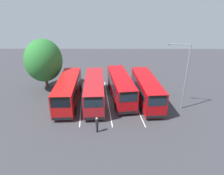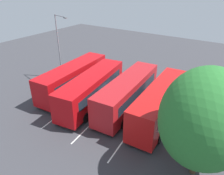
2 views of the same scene
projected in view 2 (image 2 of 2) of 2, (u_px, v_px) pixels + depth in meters
ground_plane at (110, 105)px, 23.26m from camera, size 68.22×68.22×0.00m
bus_far_left at (161, 102)px, 20.31m from camera, size 10.74×3.09×3.36m
bus_center_left at (128, 92)px, 22.06m from camera, size 10.77×3.25×3.36m
bus_center_right at (92, 88)px, 22.89m from camera, size 10.86×3.99×3.36m
bus_far_right at (74, 78)px, 25.34m from camera, size 10.77×3.30×3.36m
pedestrian at (149, 75)px, 28.02m from camera, size 0.45×0.45×1.81m
street_lamp at (59, 43)px, 27.56m from camera, size 0.83×2.68×8.50m
depot_tree at (205, 118)px, 13.12m from camera, size 6.30×5.67×7.98m
lane_stripe_outer_left at (140, 116)px, 21.41m from camera, size 13.75×1.60×0.01m
lane_stripe_inner_left at (110, 105)px, 23.26m from camera, size 13.75×1.60×0.01m
lane_stripe_inner_right at (84, 96)px, 25.10m from camera, size 13.75×1.60×0.01m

